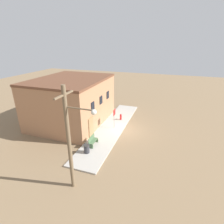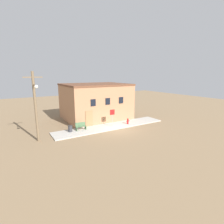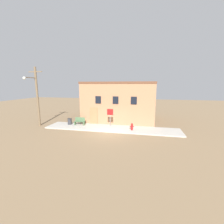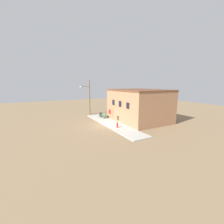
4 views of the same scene
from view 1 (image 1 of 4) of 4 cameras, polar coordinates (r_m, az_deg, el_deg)
name	(u,v)px [view 1 (image 1 of 4)]	position (r m, az deg, el deg)	size (l,w,h in m)	color
ground_plane	(123,130)	(20.03, 3.76, -5.88)	(80.00, 80.00, 0.00)	#846B4C
sidewalk	(112,128)	(20.37, -0.06, -5.13)	(15.43, 2.81, 0.13)	#B2ADA3
brick_building	(72,101)	(21.67, -12.95, 3.58)	(9.48, 7.69, 5.43)	#A87551
fire_hydrant	(121,117)	(22.13, 2.88, -1.58)	(0.48, 0.23, 0.78)	red
stop_sign	(114,115)	(19.51, 0.74, -1.03)	(0.68, 0.06, 2.27)	gray
bench	(93,141)	(16.95, -6.29, -9.35)	(1.26, 0.44, 0.93)	#4C6B47
trash_bin	(87,149)	(15.96, -8.28, -11.81)	(0.52, 0.52, 0.77)	#333338
utility_pole	(70,137)	(11.10, -13.43, -8.08)	(1.80, 2.07, 7.14)	brown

